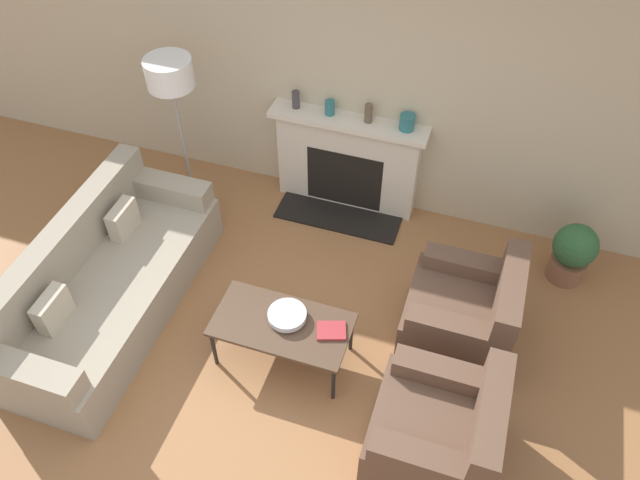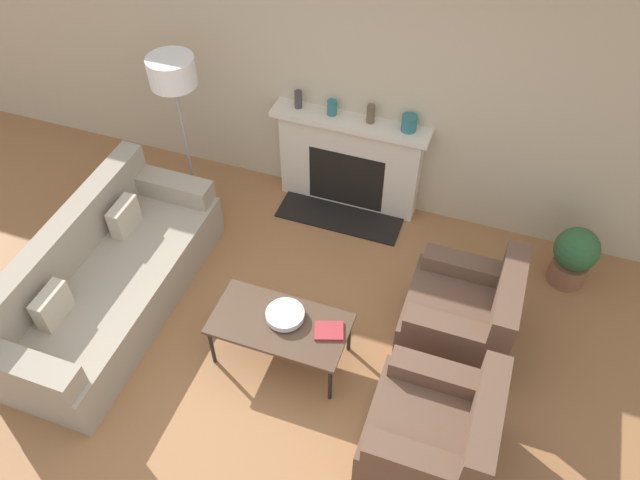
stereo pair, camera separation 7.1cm
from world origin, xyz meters
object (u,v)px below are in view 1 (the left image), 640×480
at_px(floor_lamp, 171,83).
at_px(couch, 106,284).
at_px(coffee_table, 282,326).
at_px(armchair_far, 464,313).
at_px(potted_plant, 573,252).
at_px(bowl, 287,315).
at_px(book, 331,331).
at_px(fireplace, 347,163).
at_px(mantel_vase_left, 296,100).
at_px(mantel_vase_right, 407,122).
at_px(mantel_vase_center_left, 330,108).
at_px(armchair_near, 439,431).
at_px(mantel_vase_center_right, 369,113).

bearing_deg(floor_lamp, couch, -92.79).
distance_m(coffee_table, floor_lamp, 2.32).
distance_m(armchair_far, potted_plant, 1.26).
xyz_separation_m(couch, bowl, (1.62, 0.05, 0.18)).
height_order(coffee_table, book, book).
bearing_deg(fireplace, bowl, -87.39).
bearing_deg(coffee_table, armchair_far, 26.11).
distance_m(floor_lamp, mantel_vase_left, 1.12).
bearing_deg(armchair_far, couch, -77.52).
height_order(floor_lamp, mantel_vase_right, floor_lamp).
relative_size(mantel_vase_center_left, potted_plant, 0.23).
distance_m(armchair_near, mantel_vase_center_right, 2.79).
xyz_separation_m(floor_lamp, mantel_vase_center_left, (1.27, 0.53, -0.32)).
bearing_deg(potted_plant, armchair_near, -111.47).
height_order(armchair_far, coffee_table, armchair_far).
bearing_deg(mantel_vase_right, mantel_vase_center_left, 180.00).
xyz_separation_m(mantel_vase_right, potted_plant, (1.66, -0.35, -0.77)).
bearing_deg(bowl, mantel_vase_center_right, 87.25).
distance_m(couch, floor_lamp, 1.81).
height_order(coffee_table, mantel_vase_center_left, mantel_vase_center_left).
xyz_separation_m(armchair_far, floor_lamp, (-2.85, 0.79, 1.09)).
xyz_separation_m(armchair_near, mantel_vase_center_right, (-1.21, 2.39, 0.79)).
relative_size(armchair_near, mantel_vase_right, 5.85).
bearing_deg(potted_plant, floor_lamp, -177.19).
relative_size(fireplace, mantel_vase_center_right, 8.42).
xyz_separation_m(fireplace, book, (0.45, -1.90, -0.03)).
distance_m(coffee_table, bowl, 0.10).
bearing_deg(bowl, armchair_far, 24.49).
bearing_deg(mantel_vase_center_left, coffee_table, -82.77).
bearing_deg(coffee_table, mantel_vase_left, 106.39).
bearing_deg(fireplace, mantel_vase_center_right, 4.96).
xyz_separation_m(bowl, floor_lamp, (-1.55, 1.38, 0.91)).
bearing_deg(floor_lamp, mantel_vase_right, 14.86).
height_order(mantel_vase_center_right, mantel_vase_right, mantel_vase_center_right).
height_order(armchair_far, mantel_vase_left, mantel_vase_left).
bearing_deg(armchair_near, mantel_vase_center_left, -146.64).
relative_size(book, floor_lamp, 0.16).
height_order(couch, potted_plant, couch).
xyz_separation_m(fireplace, coffee_table, (0.06, -1.95, -0.08)).
height_order(armchair_near, floor_lamp, floor_lamp).
bearing_deg(mantel_vase_center_right, couch, -131.04).
bearing_deg(bowl, potted_plant, 36.58).
xyz_separation_m(fireplace, potted_plant, (2.19, -0.33, -0.17)).
xyz_separation_m(mantel_vase_center_left, mantel_vase_right, (0.72, 0.00, 0.00)).
relative_size(armchair_far, book, 3.23).
bearing_deg(couch, fireplace, -38.17).
distance_m(couch, armchair_far, 2.99).
bearing_deg(mantel_vase_right, coffee_table, -103.45).
bearing_deg(potted_plant, mantel_vase_left, 172.63).
relative_size(fireplace, mantel_vase_center_left, 10.68).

